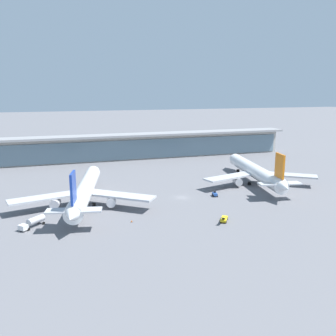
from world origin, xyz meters
TOP-DOWN VIEW (x-y plane):
  - ground_plane at (0.00, 0.00)m, footprint 1200.00×1200.00m
  - airliner_left_stand at (-36.22, 1.23)m, footprint 49.14×64.84m
  - airliner_centre_stand at (37.78, 9.58)m, footprint 49.53×65.13m
  - service_truck_near_nose_white at (-53.07, -15.17)m, footprint 7.76×7.58m
  - service_truck_under_wing_blue at (12.70, -2.56)m, footprint 2.19×3.12m
  - service_truck_by_tail_yellow at (3.78, -28.43)m, footprint 4.91×6.40m
  - terminal_building at (0.00, 83.05)m, footprint 193.44×12.80m
  - safety_cone_alpha at (-24.01, -20.17)m, footprint 0.62×0.62m

SIDE VIEW (x-z plane):
  - ground_plane at x=0.00m, z-range 0.00..0.00m
  - safety_cone_alpha at x=-24.01m, z-range -0.03..0.67m
  - service_truck_by_tail_yellow at x=3.78m, z-range -0.54..2.16m
  - service_truck_under_wing_blue at x=12.70m, z-range -0.15..1.90m
  - service_truck_near_nose_white at x=-53.07m, z-range 0.23..3.18m
  - airliner_left_stand at x=-36.22m, z-range -3.22..14.19m
  - airliner_centre_stand at x=37.78m, z-range -3.22..14.19m
  - terminal_building at x=0.00m, z-range 0.27..15.47m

